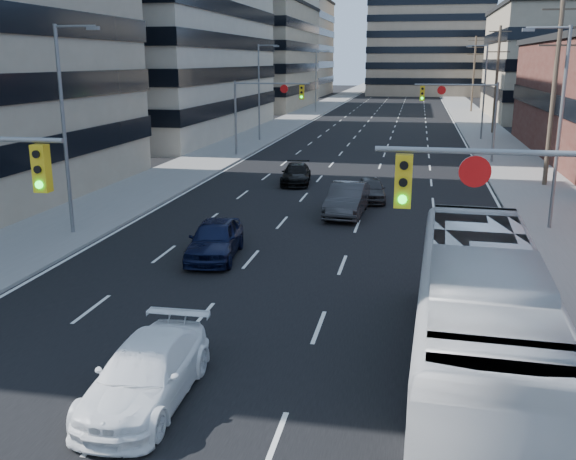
{
  "coord_description": "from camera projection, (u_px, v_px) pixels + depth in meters",
  "views": [
    {
      "loc": [
        4.31,
        -5.2,
        7.55
      ],
      "look_at": [
        0.36,
        14.6,
        2.2
      ],
      "focal_mm": 40.0,
      "sensor_mm": 36.0,
      "label": 1
    }
  ],
  "objects": [
    {
      "name": "office_left_far",
      "position": [
        244.0,
        58.0,
        104.96
      ],
      "size": [
        20.0,
        30.0,
        16.0
      ],
      "primitive_type": "cube",
      "color": "gray",
      "rests_on": "ground"
    },
    {
      "name": "signal_far_right",
      "position": [
        464.0,
        105.0,
        47.78
      ],
      "size": [
        6.09,
        0.33,
        6.0
      ],
      "color": "slate",
      "rests_on": "ground"
    },
    {
      "name": "streetlight_right_far",
      "position": [
        483.0,
        87.0,
        61.3
      ],
      "size": [
        2.03,
        0.22,
        9.0
      ],
      "color": "slate",
      "rests_on": "ground"
    },
    {
      "name": "sidewalk_right",
      "position": [
        455.0,
        99.0,
        128.72
      ],
      "size": [
        5.0,
        300.0,
        0.15
      ],
      "primitive_type": "cube",
      "color": "slate",
      "rests_on": "ground"
    },
    {
      "name": "signal_far_left",
      "position": [
        263.0,
        103.0,
        50.68
      ],
      "size": [
        6.09,
        0.33,
        6.0
      ],
      "color": "slate",
      "rests_on": "ground"
    },
    {
      "name": "sedan_black_far",
      "position": [
        296.0,
        174.0,
        40.33
      ],
      "size": [
        2.23,
        4.47,
        1.25
      ],
      "primitive_type": "imported",
      "rotation": [
        0.0,
        0.0,
        0.12
      ],
      "color": "black",
      "rests_on": "ground"
    },
    {
      "name": "sidewalk_left",
      "position": [
        341.0,
        98.0,
        133.07
      ],
      "size": [
        5.0,
        300.0,
        0.15
      ],
      "primitive_type": "cube",
      "color": "slate",
      "rests_on": "ground"
    },
    {
      "name": "bg_block_left",
      "position": [
        273.0,
        49.0,
        143.12
      ],
      "size": [
        24.0,
        24.0,
        20.0
      ],
      "primitive_type": "cube",
      "color": "#ADA089",
      "rests_on": "ground"
    },
    {
      "name": "streetlight_left_mid",
      "position": [
        261.0,
        88.0,
        60.48
      ],
      "size": [
        2.03,
        0.22,
        9.0
      ],
      "color": "slate",
      "rests_on": "ground"
    },
    {
      "name": "signal_near_right",
      "position": [
        572.0,
        228.0,
        12.74
      ],
      "size": [
        6.59,
        0.33,
        6.0
      ],
      "color": "slate",
      "rests_on": "ground"
    },
    {
      "name": "utility_pole_block",
      "position": [
        554.0,
        91.0,
        38.02
      ],
      "size": [
        2.2,
        0.28,
        11.0
      ],
      "color": "#4C3D2D",
      "rests_on": "ground"
    },
    {
      "name": "utility_pole_distant",
      "position": [
        474.0,
        73.0,
        94.89
      ],
      "size": [
        2.2,
        0.28,
        11.0
      ],
      "color": "#4C3D2D",
      "rests_on": "ground"
    },
    {
      "name": "sedan_grey_center",
      "position": [
        347.0,
        199.0,
        32.15
      ],
      "size": [
        1.94,
        4.92,
        1.6
      ],
      "primitive_type": "imported",
      "rotation": [
        0.0,
        0.0,
        -0.05
      ],
      "color": "#2B2B2D",
      "rests_on": "ground"
    },
    {
      "name": "streetlight_left_far",
      "position": [
        317.0,
        78.0,
        93.65
      ],
      "size": [
        2.03,
        0.22,
        9.0
      ],
      "color": "slate",
      "rests_on": "ground"
    },
    {
      "name": "sedan_blue",
      "position": [
        215.0,
        239.0,
        25.16
      ],
      "size": [
        2.29,
        4.67,
        1.53
      ],
      "primitive_type": "imported",
      "rotation": [
        0.0,
        0.0,
        0.11
      ],
      "color": "black",
      "rests_on": "ground"
    },
    {
      "name": "white_van",
      "position": [
        146.0,
        373.0,
        14.51
      ],
      "size": [
        2.02,
        4.8,
        1.38
      ],
      "primitive_type": "imported",
      "rotation": [
        0.0,
        0.0,
        0.02
      ],
      "color": "white",
      "rests_on": "ground"
    },
    {
      "name": "bg_block_right",
      "position": [
        566.0,
        69.0,
        123.32
      ],
      "size": [
        22.0,
        22.0,
        12.0
      ],
      "primitive_type": "cube",
      "color": "gray",
      "rests_on": "ground"
    },
    {
      "name": "streetlight_left_near",
      "position": [
        67.0,
        121.0,
        27.3
      ],
      "size": [
        2.03,
        0.22,
        9.0
      ],
      "color": "slate",
      "rests_on": "ground"
    },
    {
      "name": "streetlight_right_near",
      "position": [
        557.0,
        119.0,
        28.13
      ],
      "size": [
        2.03,
        0.22,
        9.0
      ],
      "color": "slate",
      "rests_on": "ground"
    },
    {
      "name": "sedan_grey_right",
      "position": [
        371.0,
        189.0,
        35.49
      ],
      "size": [
        1.94,
        3.91,
        1.28
      ],
      "primitive_type": "imported",
      "rotation": [
        0.0,
        0.0,
        0.12
      ],
      "color": "#2C2C2E",
      "rests_on": "ground"
    },
    {
      "name": "utility_pole_midblock",
      "position": [
        497.0,
        78.0,
        66.45
      ],
      "size": [
        2.2,
        0.28,
        11.0
      ],
      "color": "#4C3D2D",
      "rests_on": "ground"
    },
    {
      "name": "transit_bus",
      "position": [
        480.0,
        318.0,
        15.09
      ],
      "size": [
        3.25,
        12.14,
        3.36
      ],
      "primitive_type": "imported",
      "rotation": [
        0.0,
        0.0,
        -0.04
      ],
      "color": "silver",
      "rests_on": "ground"
    },
    {
      "name": "road_surface",
      "position": [
        397.0,
        99.0,
        130.91
      ],
      "size": [
        18.0,
        300.0,
        0.02
      ],
      "primitive_type": "cube",
      "color": "black",
      "rests_on": "ground"
    }
  ]
}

